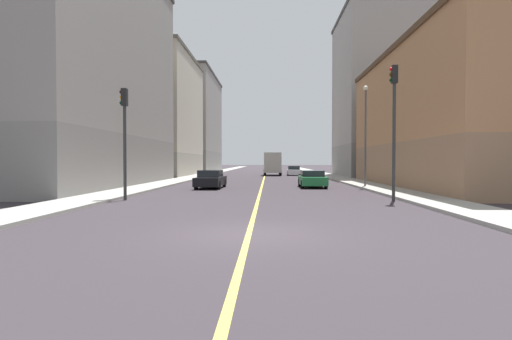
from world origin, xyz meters
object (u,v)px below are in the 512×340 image
object	(u,v)px
street_lamp_left_near	(365,126)
building_right_midblock	(149,116)
building_left_mid	(386,95)
traffic_light_left_near	(394,115)
car_green	(312,179)
car_black	(211,179)
box_truck	(273,164)
car_white	(294,171)
building_right_corner	(64,64)
traffic_light_right_near	(124,128)
building_left_near	(467,117)
building_right_distant	(185,123)

from	to	relation	value
street_lamp_left_near	building_right_midblock	bearing A→B (deg)	134.55
building_left_mid	traffic_light_left_near	xyz separation A→B (m)	(-8.94, -32.69, -6.21)
building_left_mid	car_green	xyz separation A→B (m)	(-11.92, -22.12, -9.95)
car_black	box_truck	bearing A→B (deg)	79.91
street_lamp_left_near	car_white	distance (m)	27.43
car_black	street_lamp_left_near	bearing A→B (deg)	4.35
building_left_mid	traffic_light_left_near	distance (m)	34.45
building_right_corner	traffic_light_right_near	xyz separation A→B (m)	(8.91, -11.27, -6.06)
building_left_near	building_left_mid	bearing A→B (deg)	90.00
traffic_light_left_near	building_left_near	bearing A→B (deg)	50.81
traffic_light_left_near	car_white	size ratio (longest dim) A/B	1.51
car_white	street_lamp_left_near	bearing A→B (deg)	-82.02
traffic_light_right_near	car_black	xyz separation A→B (m)	(3.12, 9.42, -3.10)
building_right_distant	car_green	xyz separation A→B (m)	(19.74, -47.31, -8.73)
building_right_midblock	car_white	xyz separation A→B (m)	(19.97, 2.76, -7.59)
building_left_near	building_right_midblock	world-z (taller)	building_right_midblock
building_right_corner	street_lamp_left_near	world-z (taller)	building_right_corner
building_right_midblock	car_white	size ratio (longest dim) A/B	4.06
building_left_near	car_black	bearing A→B (deg)	-175.49
street_lamp_left_near	car_green	world-z (taller)	street_lamp_left_near
building_left_near	car_white	xyz separation A→B (m)	(-11.69, 26.21, -4.75)
building_left_mid	building_right_distant	distance (m)	40.47
building_left_mid	box_truck	distance (m)	17.73
car_green	car_black	xyz separation A→B (m)	(-7.71, -1.14, 0.03)
building_right_distant	car_white	size ratio (longest dim) A/B	5.09
car_green	traffic_light_right_near	bearing A→B (deg)	-135.72
street_lamp_left_near	car_green	distance (m)	5.71
building_right_distant	car_green	world-z (taller)	building_right_distant
building_left_mid	car_white	bearing A→B (deg)	159.00
car_white	box_truck	distance (m)	3.22
car_black	car_white	world-z (taller)	car_black
car_white	car_green	bearing A→B (deg)	-90.48
car_white	box_truck	bearing A→B (deg)	-175.00
car_green	car_black	bearing A→B (deg)	-171.56
car_black	building_right_midblock	bearing A→B (deg)	115.71
building_left_mid	building_right_corner	size ratio (longest dim) A/B	0.85
building_right_corner	car_white	size ratio (longest dim) A/B	5.48
building_right_distant	car_black	xyz separation A→B (m)	(12.03, -48.46, -8.70)
street_lamp_left_near	box_truck	size ratio (longest dim) A/B	1.16
traffic_light_right_near	car_black	distance (m)	10.39
building_left_near	building_right_corner	world-z (taller)	building_right_corner
building_right_midblock	car_white	distance (m)	21.54
car_white	box_truck	world-z (taller)	box_truck
car_white	building_right_corner	bearing A→B (deg)	-127.63
building_left_near	building_right_midblock	size ratio (longest dim) A/B	1.32
building_right_distant	car_white	xyz separation A→B (m)	(19.97, -20.70, -8.72)
street_lamp_left_near	box_truck	distance (m)	27.63
building_right_corner	car_white	bearing A→B (deg)	52.37
car_black	building_left_mid	bearing A→B (deg)	49.86
building_left_near	building_right_corner	size ratio (longest dim) A/B	0.98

